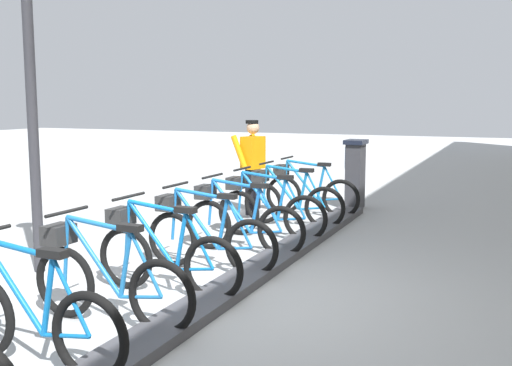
% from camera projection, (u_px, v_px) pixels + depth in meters
% --- Properties ---
extents(ground_plane, '(60.00, 60.00, 0.00)m').
position_uv_depth(ground_plane, '(225.00, 296.00, 6.24)').
color(ground_plane, '#B2B5B6').
extents(dock_rail_base, '(0.44, 10.30, 0.10)m').
position_uv_depth(dock_rail_base, '(225.00, 291.00, 6.23)').
color(dock_rail_base, '#47474C').
rests_on(dock_rail_base, ground).
extents(payment_kiosk, '(0.36, 0.52, 1.28)m').
position_uv_depth(payment_kiosk, '(355.00, 173.00, 11.27)').
color(payment_kiosk, '#38383D').
rests_on(payment_kiosk, ground).
extents(bike_docked_0, '(1.72, 0.54, 1.02)m').
position_uv_depth(bike_docked_0, '(308.00, 191.00, 10.56)').
color(bike_docked_0, black).
rests_on(bike_docked_0, ground).
extents(bike_docked_1, '(1.72, 0.54, 1.02)m').
position_uv_depth(bike_docked_1, '(289.00, 199.00, 9.70)').
color(bike_docked_1, black).
rests_on(bike_docked_1, ground).
extents(bike_docked_2, '(1.72, 0.54, 1.02)m').
position_uv_depth(bike_docked_2, '(266.00, 209.00, 8.84)').
color(bike_docked_2, black).
rests_on(bike_docked_2, ground).
extents(bike_docked_3, '(1.72, 0.54, 1.02)m').
position_uv_depth(bike_docked_3, '(239.00, 221.00, 7.97)').
color(bike_docked_3, black).
rests_on(bike_docked_3, ground).
extents(bike_docked_4, '(1.72, 0.54, 1.02)m').
position_uv_depth(bike_docked_4, '(205.00, 235.00, 7.11)').
color(bike_docked_4, black).
rests_on(bike_docked_4, ground).
extents(bike_docked_5, '(1.72, 0.54, 1.02)m').
position_uv_depth(bike_docked_5, '(162.00, 254.00, 6.24)').
color(bike_docked_5, black).
rests_on(bike_docked_5, ground).
extents(bike_docked_6, '(1.72, 0.54, 1.02)m').
position_uv_depth(bike_docked_6, '(104.00, 278.00, 5.38)').
color(bike_docked_6, black).
rests_on(bike_docked_6, ground).
extents(bike_docked_7, '(1.72, 0.54, 1.02)m').
position_uv_depth(bike_docked_7, '(25.00, 312.00, 4.51)').
color(bike_docked_7, black).
rests_on(bike_docked_7, ground).
extents(worker_near_rack, '(0.56, 0.68, 1.66)m').
position_uv_depth(worker_near_rack, '(252.00, 164.00, 10.56)').
color(worker_near_rack, white).
rests_on(worker_near_rack, ground).
extents(lamp_post, '(0.32, 0.32, 3.46)m').
position_uv_depth(lamp_post, '(30.00, 72.00, 6.83)').
color(lamp_post, '#2D2D33').
rests_on(lamp_post, ground).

